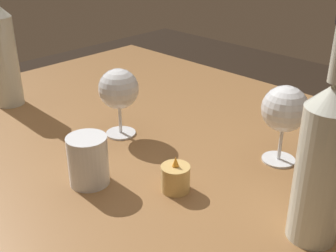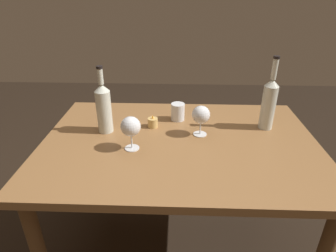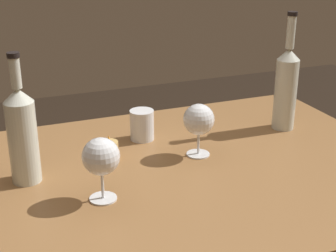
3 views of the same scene
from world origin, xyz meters
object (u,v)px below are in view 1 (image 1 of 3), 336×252
Objects in this scene: wine_bottle at (323,161)px; votive_candle at (175,179)px; wine_bottle_second at (2,51)px; wine_glass_left at (119,90)px; wine_glass_right at (285,110)px; water_tumbler at (88,163)px.

votive_candle is at bearing 13.40° from wine_bottle.
wine_bottle_second is 0.59m from votive_candle.
wine_bottle_second reaches higher than wine_glass_left.
wine_bottle reaches higher than votive_candle.
wine_bottle_second is (0.81, 0.07, 0.01)m from wine_bottle.
wine_glass_left is 0.47m from wine_bottle.
wine_bottle_second reaches higher than wine_glass_right.
wine_glass_left is 0.45× the size of wine_bottle.
wine_glass_left is 0.35m from wine_glass_right.
wine_glass_right is at bearing -123.30° from water_tumbler.
wine_bottle_second is 5.51× the size of votive_candle.
votive_candle is (0.08, 0.22, -0.09)m from wine_glass_right.
wine_glass_right is at bearing -46.40° from wine_bottle.
wine_glass_left is 0.41× the size of wine_bottle_second.
wine_glass_left is at bearing -165.51° from wine_bottle_second.
wine_bottle is at bearing -157.78° from water_tumbler.
wine_bottle is at bearing -166.60° from votive_candle.
wine_bottle_second is 0.47m from water_tumbler.
wine_glass_left is 0.35m from wine_bottle_second.
wine_glass_right is 0.23m from wine_bottle.
wine_glass_right is 0.69m from wine_bottle_second.
votive_candle is (-0.24, 0.07, -0.08)m from wine_glass_left.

